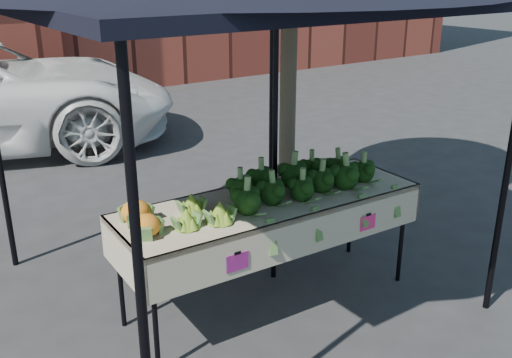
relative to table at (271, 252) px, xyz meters
name	(u,v)px	position (x,y,z in m)	size (l,w,h in m)	color
ground	(264,296)	(0.00, 0.09, -0.45)	(90.00, 90.00, 0.00)	#2A2A2D
table	(271,252)	(0.00, 0.00, 0.00)	(2.43, 0.90, 0.90)	#B8A893
canopy	(233,130)	(-0.09, 0.39, 0.92)	(3.16, 3.16, 2.74)	black
broccoli_heap	(298,175)	(0.27, 0.03, 0.58)	(1.37, 0.57, 0.26)	black
romanesco_cluster	(195,207)	(-0.67, -0.01, 0.55)	(0.43, 0.47, 0.20)	#75A32D
cauliflower_pair	(141,217)	(-1.04, 0.07, 0.54)	(0.23, 0.43, 0.18)	orange
street_tree	(290,11)	(0.83, 0.87, 1.74)	(2.23, 2.23, 4.38)	#1E4C14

